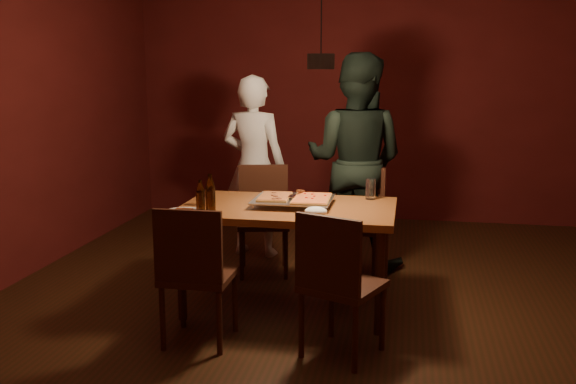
% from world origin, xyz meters
% --- Properties ---
extents(room_shell, '(6.00, 6.00, 6.00)m').
position_xyz_m(room_shell, '(0.00, 0.00, 1.40)').
color(room_shell, '#33190E').
rests_on(room_shell, ground).
extents(dining_table, '(1.50, 0.90, 0.75)m').
position_xyz_m(dining_table, '(-0.24, 0.10, 0.68)').
color(dining_table, '#945225').
rests_on(dining_table, floor).
extents(chair_far_left, '(0.50, 0.50, 0.49)m').
position_xyz_m(chair_far_left, '(-0.60, 0.91, 0.54)').
color(chair_far_left, '#38190F').
rests_on(chair_far_left, floor).
extents(chair_far_right, '(0.45, 0.45, 0.49)m').
position_xyz_m(chair_far_right, '(0.19, 0.93, 0.54)').
color(chair_far_right, '#38190F').
rests_on(chair_far_right, floor).
extents(chair_near_left, '(0.42, 0.42, 0.49)m').
position_xyz_m(chair_near_left, '(-0.68, -0.67, 0.54)').
color(chair_near_left, '#38190F').
rests_on(chair_near_left, floor).
extents(chair_near_right, '(0.55, 0.55, 0.49)m').
position_xyz_m(chair_near_right, '(0.20, -0.69, 0.54)').
color(chair_near_right, '#38190F').
rests_on(chair_near_right, floor).
extents(pizza_tray, '(0.59, 0.50, 0.05)m').
position_xyz_m(pizza_tray, '(-0.21, 0.12, 0.77)').
color(pizza_tray, silver).
rests_on(pizza_tray, dining_table).
extents(pizza_meat, '(0.23, 0.35, 0.02)m').
position_xyz_m(pizza_meat, '(-0.34, 0.13, 0.81)').
color(pizza_meat, maroon).
rests_on(pizza_meat, pizza_tray).
extents(pizza_cheese, '(0.27, 0.41, 0.02)m').
position_xyz_m(pizza_cheese, '(-0.07, 0.11, 0.81)').
color(pizza_cheese, gold).
rests_on(pizza_cheese, pizza_tray).
extents(spatula, '(0.14, 0.25, 0.04)m').
position_xyz_m(spatula, '(-0.20, 0.14, 0.81)').
color(spatula, silver).
rests_on(spatula, pizza_tray).
extents(beer_bottle_a, '(0.06, 0.06, 0.23)m').
position_xyz_m(beer_bottle_a, '(-0.77, -0.23, 0.86)').
color(beer_bottle_a, black).
rests_on(beer_bottle_a, dining_table).
extents(beer_bottle_b, '(0.07, 0.07, 0.26)m').
position_xyz_m(beer_bottle_b, '(-0.72, -0.19, 0.88)').
color(beer_bottle_b, black).
rests_on(beer_bottle_b, dining_table).
extents(water_glass_left, '(0.07, 0.07, 0.11)m').
position_xyz_m(water_glass_left, '(-0.83, 0.01, 0.80)').
color(water_glass_left, silver).
rests_on(water_glass_left, dining_table).
extents(water_glass_right, '(0.07, 0.07, 0.15)m').
position_xyz_m(water_glass_right, '(0.32, 0.44, 0.83)').
color(water_glass_right, silver).
rests_on(water_glass_right, dining_table).
extents(plate_slice, '(0.26, 0.26, 0.03)m').
position_xyz_m(plate_slice, '(-0.89, -0.27, 0.76)').
color(plate_slice, white).
rests_on(plate_slice, dining_table).
extents(napkin, '(0.15, 0.12, 0.06)m').
position_xyz_m(napkin, '(0.00, -0.18, 0.78)').
color(napkin, white).
rests_on(napkin, dining_table).
extents(diner_white, '(0.65, 0.48, 1.65)m').
position_xyz_m(diner_white, '(-0.79, 1.36, 0.82)').
color(diner_white, silver).
rests_on(diner_white, floor).
extents(diner_dark, '(1.02, 0.87, 1.83)m').
position_xyz_m(diner_dark, '(0.14, 1.21, 0.92)').
color(diner_dark, black).
rests_on(diner_dark, floor).
extents(pendant_lamp, '(0.18, 0.18, 1.10)m').
position_xyz_m(pendant_lamp, '(0.00, 0.00, 1.76)').
color(pendant_lamp, black).
rests_on(pendant_lamp, ceiling).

